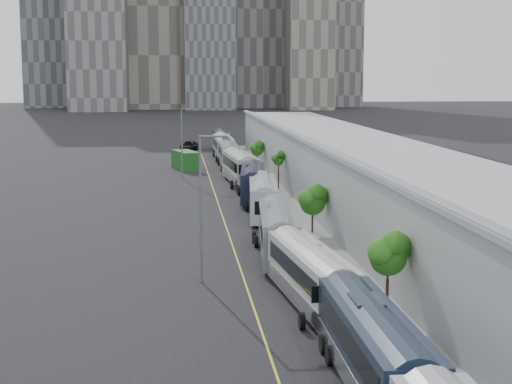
{
  "coord_description": "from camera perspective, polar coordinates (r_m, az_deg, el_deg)",
  "views": [
    {
      "loc": [
        -5.88,
        -9.82,
        13.44
      ],
      "look_at": [
        1.3,
        60.17,
        3.0
      ],
      "focal_mm": 55.0,
      "sensor_mm": 36.0,
      "label": 1
    }
  ],
  "objects": [
    {
      "name": "bus_4",
      "position": [
        75.13,
        0.51,
        -0.65
      ],
      "size": [
        3.68,
        12.9,
        3.72
      ],
      "rotation": [
        0.0,
        0.0,
        -0.09
      ],
      "color": "#A4A5AE",
      "rests_on": "ground"
    },
    {
      "name": "street_lamp_near",
      "position": [
        50.91,
        -3.86,
        -0.5
      ],
      "size": [
        2.04,
        0.22,
        9.69
      ],
      "color": "#59595E",
      "rests_on": "ground"
    },
    {
      "name": "bus_1",
      "position": [
        34.56,
        8.57,
        -11.75
      ],
      "size": [
        2.84,
        12.7,
        3.71
      ],
      "rotation": [
        0.0,
        0.0,
        -0.0
      ],
      "color": "#162133",
      "rests_on": "ground"
    },
    {
      "name": "shipping_container",
      "position": [
        113.64,
        -5.12,
        2.3
      ],
      "size": [
        4.26,
        6.9,
        2.72
      ],
      "primitive_type": "cube",
      "rotation": [
        0.0,
        0.0,
        0.3
      ],
      "color": "#164A1A",
      "rests_on": "ground"
    },
    {
      "name": "street_lamp_far",
      "position": [
        102.26,
        -5.32,
        3.87
      ],
      "size": [
        2.04,
        0.22,
        9.32
      ],
      "color": "#59595E",
      "rests_on": "ground"
    },
    {
      "name": "suv",
      "position": [
        143.32,
        -4.87,
        3.37
      ],
      "size": [
        3.84,
        6.46,
        1.68
      ],
      "primitive_type": "imported",
      "rotation": [
        0.0,
        0.0,
        -0.18
      ],
      "color": "black",
      "rests_on": "ground"
    },
    {
      "name": "tree_1",
      "position": [
        44.19,
        9.59,
        -4.33
      ],
      "size": [
        2.09,
        2.09,
        4.83
      ],
      "color": "black",
      "rests_on": "ground"
    },
    {
      "name": "tree_4",
      "position": [
        114.64,
        0.09,
        3.17
      ],
      "size": [
        1.72,
        1.72,
        3.8
      ],
      "color": "black",
      "rests_on": "ground"
    },
    {
      "name": "bus_3",
      "position": [
        58.72,
        1.6,
        -3.2
      ],
      "size": [
        3.69,
        13.1,
        3.78
      ],
      "rotation": [
        0.0,
        0.0,
        -0.09
      ],
      "color": "slate",
      "rests_on": "ground"
    },
    {
      "name": "tree_3",
      "position": [
        93.02,
        1.65,
        2.31
      ],
      "size": [
        1.18,
        1.18,
        4.23
      ],
      "color": "black",
      "rests_on": "ground"
    },
    {
      "name": "lane_line",
      "position": [
        66.34,
        -1.95,
        -3.24
      ],
      "size": [
        0.12,
        160.0,
        0.02
      ],
      "primitive_type": "cube",
      "color": "gold",
      "rests_on": "ground"
    },
    {
      "name": "sidewalk",
      "position": [
        67.84,
        6.95,
        -3.0
      ],
      "size": [
        10.0,
        170.0,
        0.12
      ],
      "primitive_type": "cube",
      "color": "gray",
      "rests_on": "ground"
    },
    {
      "name": "bus_6",
      "position": [
        98.83,
        -1.18,
        1.61
      ],
      "size": [
        3.73,
        13.88,
        4.01
      ],
      "rotation": [
        0.0,
        0.0,
        0.07
      ],
      "color": "#B2B1B4",
      "rests_on": "ground"
    },
    {
      "name": "bus_7",
      "position": [
        115.89,
        -2.0,
        2.56
      ],
      "size": [
        2.86,
        12.85,
        3.75
      ],
      "rotation": [
        0.0,
        0.0,
        -0.01
      ],
      "color": "slate",
      "rests_on": "ground"
    },
    {
      "name": "bus_9",
      "position": [
        140.94,
        -2.49,
        3.61
      ],
      "size": [
        2.88,
        12.96,
        3.78
      ],
      "rotation": [
        0.0,
        0.0,
        0.01
      ],
      "color": "#151C30",
      "rests_on": "ground"
    },
    {
      "name": "tree_2",
      "position": [
        67.15,
        4.14,
        -0.48
      ],
      "size": [
        2.23,
        2.23,
        4.18
      ],
      "color": "black",
      "rests_on": "ground"
    },
    {
      "name": "bus_8",
      "position": [
        128.41,
        -2.4,
        3.17
      ],
      "size": [
        3.0,
        13.51,
        3.94
      ],
      "rotation": [
        0.0,
        0.0,
        0.01
      ],
      "color": "#BABBC5",
      "rests_on": "ground"
    },
    {
      "name": "bus_2",
      "position": [
        46.59,
        4.0,
        -6.4
      ],
      "size": [
        3.68,
        12.52,
        3.61
      ],
      "rotation": [
        0.0,
        0.0,
        0.1
      ],
      "color": "#B6B6B8",
      "rests_on": "ground"
    },
    {
      "name": "bus_5",
      "position": [
        85.64,
        -0.21,
        0.49
      ],
      "size": [
        3.87,
        13.08,
        3.77
      ],
      "rotation": [
        0.0,
        0.0,
        -0.1
      ],
      "color": "black",
      "rests_on": "ground"
    },
    {
      "name": "depot",
      "position": [
        68.24,
        10.27,
        -0.06
      ],
      "size": [
        12.45,
        160.4,
        7.2
      ],
      "color": "gray",
      "rests_on": "ground"
    }
  ]
}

